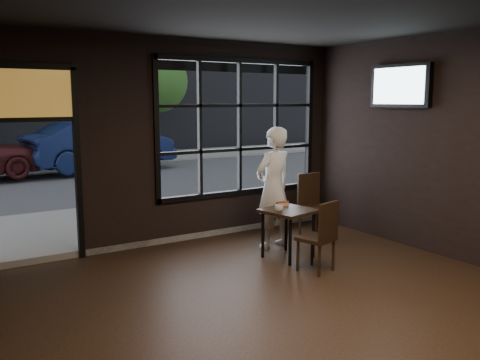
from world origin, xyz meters
TOP-DOWN VIEW (x-y plane):
  - floor at (0.00, 0.00)m, footprint 6.00×7.00m
  - window_frame at (1.20, 3.50)m, footprint 3.06×0.12m
  - stained_transom at (-2.10, 3.50)m, footprint 1.20×0.06m
  - street_asphalt at (0.00, 24.00)m, footprint 60.00×41.00m
  - cafe_table at (1.03, 1.90)m, footprint 0.79×0.79m
  - chair_near at (0.99, 1.24)m, footprint 0.52×0.52m
  - chair_window at (2.10, 2.55)m, footprint 0.46×0.46m
  - man at (1.16, 2.46)m, footprint 0.75×0.56m
  - hotdog at (1.09, 2.12)m, footprint 0.21×0.09m
  - cup at (0.82, 1.85)m, footprint 0.12×0.12m
  - tv at (2.93, 1.63)m, footprint 0.13×1.12m
  - navy_car at (1.42, 12.14)m, footprint 4.83×2.27m
  - tree_right at (4.66, 15.26)m, footprint 2.47×2.47m

SIDE VIEW (x-z plane):
  - street_asphalt at x=0.00m, z-range -0.04..0.00m
  - floor at x=0.00m, z-range -0.02..0.00m
  - cafe_table at x=1.03m, z-range 0.00..0.72m
  - chair_near at x=0.99m, z-range 0.00..0.96m
  - chair_window at x=2.10m, z-range 0.00..1.05m
  - hotdog at x=1.09m, z-range 0.71..0.77m
  - cup at x=0.82m, z-range 0.71..0.81m
  - navy_car at x=1.42m, z-range 0.10..1.63m
  - man at x=1.16m, z-range 0.00..1.86m
  - window_frame at x=1.20m, z-range 0.66..2.94m
  - stained_transom at x=-2.10m, z-range 2.00..2.70m
  - tv at x=2.93m, z-range 2.14..2.80m
  - tree_right at x=4.66m, z-range 0.86..5.08m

